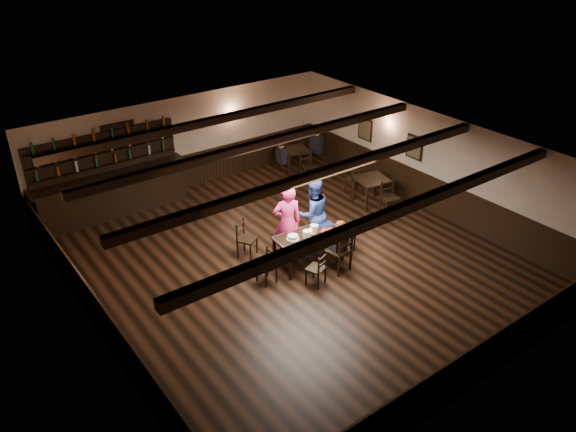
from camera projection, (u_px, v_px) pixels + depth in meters
ground at (291, 261)px, 13.02m from camera, size 10.00×10.00×0.00m
room_shell at (291, 193)px, 12.21m from camera, size 9.02×10.02×2.71m
dining_table at (309, 238)px, 12.62m from camera, size 1.60×0.87×0.75m
chair_near_left at (319, 267)px, 11.98m from camera, size 0.47×0.46×0.80m
chair_near_right at (342, 248)px, 12.36m from camera, size 0.55×0.53×1.03m
chair_end_left at (269, 263)px, 12.12m from camera, size 0.37×0.39×0.78m
chair_end_right at (344, 235)px, 13.11m from camera, size 0.47×0.48×0.83m
chair_far_pushed at (244, 236)px, 13.01m from camera, size 0.56×0.55×0.88m
woman_pink at (287, 223)px, 12.73m from camera, size 0.78×0.65×1.84m
man_blue at (312, 213)px, 13.20m from camera, size 0.96×0.80×1.77m
seated_person at (340, 238)px, 12.29m from camera, size 0.34×0.51×0.84m
cake at (293, 237)px, 12.41m from camera, size 0.29×0.29×0.09m
plate_stack_a at (307, 234)px, 12.45m from camera, size 0.18×0.18×0.16m
plate_stack_b at (314, 229)px, 12.62m from camera, size 0.16×0.16×0.19m
tea_light at (308, 233)px, 12.62m from camera, size 0.05×0.05×0.06m
salt_shaker at (323, 231)px, 12.63m from camera, size 0.04×0.04×0.10m
pepper_shaker at (324, 230)px, 12.69m from camera, size 0.03×0.03×0.08m
drink_glass at (318, 227)px, 12.81m from camera, size 0.06×0.06×0.10m
menu_red at (327, 230)px, 12.76m from camera, size 0.35×0.27×0.00m
menu_blue at (326, 224)px, 12.99m from camera, size 0.33×0.25×0.00m
bar_counter at (112, 188)px, 14.75m from camera, size 4.11×0.70×2.20m
back_table_a at (372, 182)px, 15.24m from camera, size 1.03×1.03×0.75m
back_table_b at (295, 152)px, 17.12m from camera, size 0.98×0.98×0.75m
bg_patron_left at (281, 152)px, 16.72m from camera, size 0.22×0.34×0.67m
bg_patron_right at (316, 141)px, 17.38m from camera, size 0.34×0.44×0.79m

